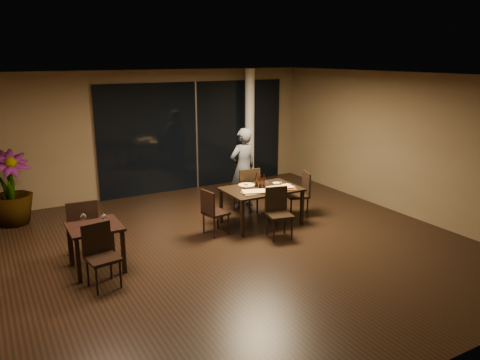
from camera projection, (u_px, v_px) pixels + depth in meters
name	position (u px, v px, depth m)	size (l,w,h in m)	color
ground	(237.00, 246.00, 8.40)	(8.00, 8.00, 0.00)	black
wall_back	(157.00, 132.00, 11.42)	(8.00, 0.10, 3.00)	brown
wall_front	(436.00, 247.00, 4.60)	(8.00, 0.10, 3.00)	brown
wall_right	(404.00, 144.00, 9.93)	(0.10, 8.00, 3.00)	brown
ceiling	(237.00, 75.00, 7.62)	(8.00, 8.00, 0.04)	white
window_panel	(196.00, 136.00, 11.86)	(5.00, 0.06, 2.70)	black
column	(250.00, 127.00, 12.22)	(0.24, 0.24, 3.00)	silver
main_table	(261.00, 192.00, 9.37)	(1.50, 1.00, 0.75)	black
side_table	(95.00, 233.00, 7.36)	(0.80, 0.80, 0.75)	black
chair_main_far	(247.00, 188.00, 10.04)	(0.51, 0.51, 1.01)	black
chair_main_near	(278.00, 210.00, 8.75)	(0.52, 0.52, 0.95)	black
chair_main_left	(212.00, 210.00, 8.82)	(0.48, 0.48, 0.89)	black
chair_main_right	(301.00, 192.00, 9.90)	(0.55, 0.55, 0.95)	black
chair_side_far	(83.00, 226.00, 7.72)	(0.53, 0.53, 1.06)	black
chair_side_near	(100.00, 252.00, 6.87)	(0.50, 0.50, 0.95)	black
diner	(243.00, 168.00, 10.39)	(0.61, 0.41, 1.80)	#303235
potted_plant	(10.00, 189.00, 9.34)	(0.82, 0.82, 1.50)	#1A4C19
pizza_board_left	(257.00, 192.00, 9.05)	(0.60, 0.30, 0.01)	#4D3319
pizza_board_right	(281.00, 188.00, 9.32)	(0.61, 0.30, 0.01)	#442615
oblong_pizza_left	(257.00, 191.00, 9.05)	(0.54, 0.25, 0.02)	maroon
oblong_pizza_right	(281.00, 187.00, 9.32)	(0.50, 0.23, 0.02)	#68090D
round_pizza	(247.00, 185.00, 9.54)	(0.33, 0.33, 0.01)	#B23213
bottle_a	(260.00, 181.00, 9.33)	(0.06, 0.06, 0.28)	black
bottle_b	(264.00, 181.00, 9.33)	(0.06, 0.06, 0.28)	black
bottle_c	(256.00, 180.00, 9.42)	(0.06, 0.06, 0.29)	black
tumbler_left	(246.00, 187.00, 9.31)	(0.08, 0.08, 0.09)	white
tumbler_right	(267.00, 183.00, 9.55)	(0.08, 0.08, 0.10)	white
napkin_near	(287.00, 185.00, 9.58)	(0.18, 0.10, 0.01)	white
napkin_far	(277.00, 183.00, 9.72)	(0.18, 0.10, 0.01)	silver
wine_glass_a	(84.00, 220.00, 7.27)	(0.09, 0.09, 0.19)	white
wine_glass_b	(104.00, 220.00, 7.32)	(0.07, 0.07, 0.16)	white
side_napkin	(102.00, 229.00, 7.15)	(0.18, 0.11, 0.01)	white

